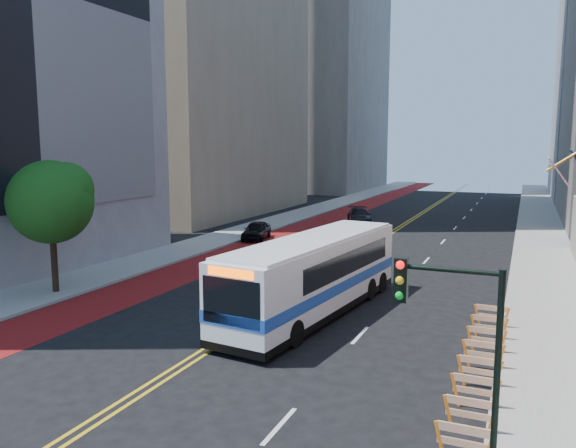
% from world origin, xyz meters
% --- Properties ---
extents(ground, '(160.00, 160.00, 0.00)m').
position_xyz_m(ground, '(0.00, 0.00, 0.00)').
color(ground, black).
rests_on(ground, ground).
extents(sidewalk_left, '(4.00, 140.00, 0.15)m').
position_xyz_m(sidewalk_left, '(-12.00, 30.00, 0.07)').
color(sidewalk_left, gray).
rests_on(sidewalk_left, ground).
extents(sidewalk_right, '(4.00, 140.00, 0.15)m').
position_xyz_m(sidewalk_right, '(12.00, 30.00, 0.07)').
color(sidewalk_right, gray).
rests_on(sidewalk_right, ground).
extents(bus_lane_paint, '(3.60, 140.00, 0.01)m').
position_xyz_m(bus_lane_paint, '(-8.10, 30.00, 0.00)').
color(bus_lane_paint, maroon).
rests_on(bus_lane_paint, ground).
extents(center_line_inner, '(0.14, 140.00, 0.01)m').
position_xyz_m(center_line_inner, '(-0.18, 30.00, 0.00)').
color(center_line_inner, gold).
rests_on(center_line_inner, ground).
extents(center_line_outer, '(0.14, 140.00, 0.01)m').
position_xyz_m(center_line_outer, '(0.18, 30.00, 0.00)').
color(center_line_outer, gold).
rests_on(center_line_outer, ground).
extents(lane_dashes, '(0.14, 98.20, 0.01)m').
position_xyz_m(lane_dashes, '(4.80, 38.00, 0.01)').
color(lane_dashes, silver).
rests_on(lane_dashes, ground).
extents(construction_barriers, '(1.42, 10.91, 1.00)m').
position_xyz_m(construction_barriers, '(9.60, 3.42, 0.68)').
color(construction_barriers, orange).
rests_on(construction_barriers, ground).
extents(street_tree, '(4.20, 4.20, 6.70)m').
position_xyz_m(street_tree, '(-11.24, 6.04, 4.91)').
color(street_tree, black).
rests_on(street_tree, sidewalk_left).
extents(traffic_signal, '(2.21, 0.34, 5.07)m').
position_xyz_m(traffic_signal, '(9.41, -3.51, 3.72)').
color(traffic_signal, black).
rests_on(traffic_signal, sidewalk_right).
extents(transit_bus, '(4.29, 13.03, 3.51)m').
position_xyz_m(transit_bus, '(2.11, 8.08, 1.83)').
color(transit_bus, white).
rests_on(transit_bus, ground).
extents(car_a, '(2.59, 4.58, 1.47)m').
position_xyz_m(car_a, '(-9.30, 25.19, 0.74)').
color(car_a, black).
rests_on(car_a, ground).
extents(car_b, '(2.63, 4.09, 1.27)m').
position_xyz_m(car_b, '(-3.17, 33.46, 0.64)').
color(car_b, black).
rests_on(car_b, ground).
extents(car_c, '(3.75, 5.58, 1.50)m').
position_xyz_m(car_c, '(-4.11, 37.10, 0.75)').
color(car_c, black).
rests_on(car_c, ground).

